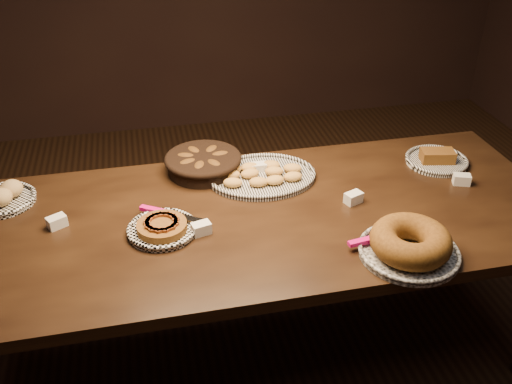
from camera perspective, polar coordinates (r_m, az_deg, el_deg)
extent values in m
plane|color=black|center=(2.74, 0.69, -15.23)|extent=(5.00, 5.00, 0.00)
cube|color=black|center=(2.27, 0.80, -2.63)|extent=(2.40, 1.00, 0.05)
cylinder|color=black|center=(2.83, -23.17, -7.09)|extent=(0.08, 0.08, 0.70)
cylinder|color=black|center=(3.14, 18.67, -1.93)|extent=(0.08, 0.08, 0.70)
torus|color=white|center=(2.16, -9.37, -3.57)|extent=(0.26, 0.26, 0.02)
cylinder|color=#502D10|center=(2.16, -9.39, -3.42)|extent=(0.24, 0.24, 0.03)
cube|color=#612D10|center=(2.13, -8.13, -3.13)|extent=(0.04, 0.07, 0.01)
cube|color=#612D10|center=(2.15, -8.10, -2.76)|extent=(0.03, 0.07, 0.01)
cube|color=#612D10|center=(2.17, -8.37, -2.44)|extent=(0.05, 0.06, 0.01)
cube|color=#612D10|center=(2.18, -8.88, -2.26)|extent=(0.07, 0.05, 0.01)
cube|color=#612D10|center=(2.19, -9.51, -2.24)|extent=(0.06, 0.02, 0.01)
cube|color=#612D10|center=(2.18, -10.12, -2.39)|extent=(0.07, 0.05, 0.01)
cube|color=#612D10|center=(2.17, -10.58, -2.67)|extent=(0.05, 0.06, 0.01)
cube|color=#612D10|center=(2.15, -10.79, -3.03)|extent=(0.03, 0.07, 0.01)
cube|color=#612D10|center=(2.13, -10.69, -3.39)|extent=(0.04, 0.07, 0.01)
cube|color=#612D10|center=(2.12, -10.29, -3.66)|extent=(0.06, 0.06, 0.01)
cube|color=#612D10|center=(2.11, -9.69, -3.78)|extent=(0.07, 0.03, 0.01)
cube|color=#612D10|center=(2.11, -9.03, -3.71)|extent=(0.07, 0.03, 0.01)
cube|color=#612D10|center=(2.12, -8.46, -3.47)|extent=(0.06, 0.06, 0.01)
cube|color=#EA0B80|center=(2.25, -10.13, -1.81)|extent=(0.11, 0.08, 0.02)
cube|color=silver|center=(2.20, -7.15, -2.55)|extent=(0.14, 0.11, 0.00)
torus|color=black|center=(2.47, 0.61, 1.75)|extent=(0.38, 0.38, 0.02)
ellipsoid|color=#AD7332|center=(2.39, -2.33, 0.95)|extent=(0.09, 0.07, 0.04)
ellipsoid|color=#AD7332|center=(2.39, 0.25, 1.02)|extent=(0.09, 0.06, 0.04)
ellipsoid|color=#AD7332|center=(2.41, 1.89, 1.20)|extent=(0.08, 0.06, 0.04)
ellipsoid|color=#AD7332|center=(2.44, 3.71, 1.56)|extent=(0.08, 0.05, 0.04)
ellipsoid|color=#AD7332|center=(2.45, -2.54, 1.76)|extent=(0.09, 0.07, 0.04)
ellipsoid|color=#AD7332|center=(2.46, -0.61, 1.87)|extent=(0.09, 0.06, 0.04)
ellipsoid|color=#AD7332|center=(2.47, 1.81, 2.10)|extent=(0.09, 0.07, 0.04)
ellipsoid|color=#AD7332|center=(2.50, 3.67, 2.40)|extent=(0.09, 0.07, 0.04)
ellipsoid|color=#AD7332|center=(2.49, -2.38, 2.32)|extent=(0.09, 0.06, 0.04)
ellipsoid|color=#AD7332|center=(2.50, -0.62, 2.50)|extent=(0.08, 0.06, 0.04)
ellipsoid|color=#AD7332|center=(2.52, 1.49, 2.73)|extent=(0.09, 0.07, 0.04)
torus|color=black|center=(2.09, 15.05, -5.67)|extent=(0.36, 0.36, 0.02)
torus|color=brown|center=(2.07, 15.20, -4.75)|extent=(0.33, 0.33, 0.10)
cube|color=#EA0B80|center=(2.09, 10.71, -4.83)|extent=(0.12, 0.04, 0.02)
cube|color=silver|center=(2.15, 13.69, -4.13)|extent=(0.15, 0.05, 0.00)
cylinder|color=black|center=(2.53, -5.29, 2.83)|extent=(0.33, 0.33, 0.08)
torus|color=black|center=(2.51, -5.32, 3.34)|extent=(0.34, 0.34, 0.03)
ellipsoid|color=black|center=(2.53, -3.61, 3.57)|extent=(0.11, 0.07, 0.05)
ellipsoid|color=black|center=(2.58, -4.48, 4.04)|extent=(0.10, 0.11, 0.05)
ellipsoid|color=black|center=(2.58, -6.24, 3.94)|extent=(0.09, 0.11, 0.05)
ellipsoid|color=black|center=(2.53, -7.04, 3.38)|extent=(0.11, 0.09, 0.05)
ellipsoid|color=black|center=(2.48, -6.85, 2.76)|extent=(0.11, 0.09, 0.05)
ellipsoid|color=black|center=(2.45, -5.68, 2.41)|extent=(0.09, 0.11, 0.05)
ellipsoid|color=black|center=(2.46, -4.22, 2.63)|extent=(0.10, 0.12, 0.05)
torus|color=white|center=(2.52, -24.06, -0.61)|extent=(0.27, 0.27, 0.02)
ellipsoid|color=#A3874B|center=(2.52, -23.24, 0.33)|extent=(0.09, 0.09, 0.07)
ellipsoid|color=#A3874B|center=(2.48, -24.16, -0.48)|extent=(0.09, 0.09, 0.07)
torus|color=black|center=(2.72, 17.62, 3.13)|extent=(0.28, 0.28, 0.02)
cube|color=#502D10|center=(2.71, 17.68, 3.47)|extent=(0.16, 0.11, 0.05)
cube|color=white|center=(2.14, -5.49, -3.65)|extent=(0.08, 0.06, 0.04)
cube|color=white|center=(2.52, 0.24, 2.42)|extent=(0.07, 0.05, 0.04)
cube|color=white|center=(2.34, 9.72, -0.57)|extent=(0.08, 0.07, 0.04)
cube|color=white|center=(2.29, -19.30, -2.83)|extent=(0.08, 0.07, 0.04)
cube|color=white|center=(2.58, 19.88, 1.19)|extent=(0.08, 0.07, 0.04)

